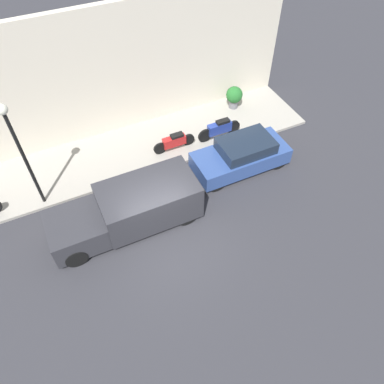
% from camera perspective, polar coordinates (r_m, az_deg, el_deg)
% --- Properties ---
extents(ground_plane, '(60.00, 60.00, 0.00)m').
position_cam_1_polar(ground_plane, '(13.25, -4.04, -7.11)').
color(ground_plane, '#2D2D33').
extents(sidewalk, '(3.18, 16.58, 0.12)m').
position_cam_1_polar(sidewalk, '(16.23, -10.50, 5.77)').
color(sidewalk, gray).
rests_on(sidewalk, ground_plane).
extents(building_facade, '(0.30, 16.58, 5.50)m').
position_cam_1_polar(building_facade, '(16.00, -13.91, 16.64)').
color(building_facade, beige).
rests_on(building_facade, ground_plane).
extents(parked_car, '(1.64, 3.84, 1.34)m').
position_cam_1_polar(parked_car, '(15.16, 7.55, 5.59)').
color(parked_car, '#2D4784').
rests_on(parked_car, ground_plane).
extents(delivery_van, '(1.90, 5.20, 1.61)m').
position_cam_1_polar(delivery_van, '(13.11, -9.82, -2.63)').
color(delivery_van, '#2D2D33').
rests_on(delivery_van, ground_plane).
extents(motorcycle_blue, '(0.30, 2.01, 0.85)m').
position_cam_1_polar(motorcycle_blue, '(16.43, 4.23, 9.63)').
color(motorcycle_blue, navy).
rests_on(motorcycle_blue, sidewalk).
extents(motorcycle_red, '(0.30, 1.85, 0.75)m').
position_cam_1_polar(motorcycle_red, '(15.85, -2.69, 7.70)').
color(motorcycle_red, '#B21E1E').
rests_on(motorcycle_red, sidewalk).
extents(streetlamp, '(0.35, 0.35, 4.36)m').
position_cam_1_polar(streetlamp, '(13.22, -25.13, 6.97)').
color(streetlamp, black).
rests_on(streetlamp, sidewalk).
extents(potted_plant, '(0.77, 0.77, 1.07)m').
position_cam_1_polar(potted_plant, '(18.14, 6.45, 14.34)').
color(potted_plant, slate).
rests_on(potted_plant, sidewalk).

